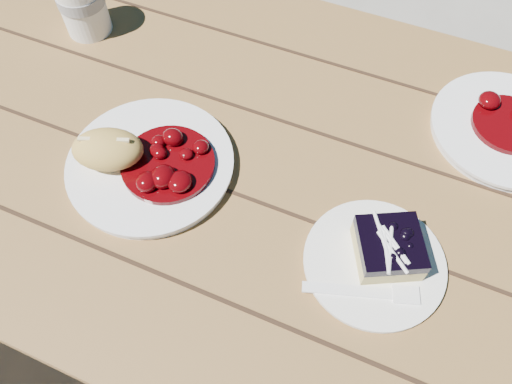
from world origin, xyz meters
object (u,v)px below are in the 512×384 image
at_px(coffee_cup, 83,6).
at_px(second_plate, 506,130).
at_px(dessert_plate, 374,263).
at_px(blueberry_cake, 388,248).
at_px(bread_roll, 108,149).
at_px(main_plate, 151,165).
at_px(picnic_table, 155,168).

distance_m(coffee_cup, second_plate, 0.77).
bearing_deg(dessert_plate, blueberry_cake, 56.31).
bearing_deg(dessert_plate, bread_roll, 179.80).
relative_size(main_plate, coffee_cup, 2.46).
relative_size(bread_roll, blueberry_cake, 0.95).
xyz_separation_m(bread_roll, coffee_cup, (-0.21, 0.26, 0.01)).
xyz_separation_m(picnic_table, blueberry_cake, (0.45, -0.09, 0.19)).
xyz_separation_m(picnic_table, main_plate, (0.07, -0.09, 0.17)).
xyz_separation_m(blueberry_cake, coffee_cup, (-0.64, 0.24, 0.02)).
bearing_deg(coffee_cup, picnic_table, -37.63).
bearing_deg(picnic_table, coffee_cup, 142.37).
bearing_deg(blueberry_cake, picnic_table, 140.89).
height_order(picnic_table, blueberry_cake, blueberry_cake).
distance_m(blueberry_cake, second_plate, 0.32).
relative_size(bread_roll, coffee_cup, 1.05).
height_order(picnic_table, bread_roll, bread_roll).
bearing_deg(second_plate, blueberry_cake, -112.39).
xyz_separation_m(picnic_table, bread_roll, (0.02, -0.11, 0.21)).
distance_m(picnic_table, second_plate, 0.63).
bearing_deg(main_plate, dessert_plate, -3.36).
xyz_separation_m(picnic_table, second_plate, (0.57, 0.20, 0.17)).
bearing_deg(blueberry_cake, dessert_plate, -150.90).
xyz_separation_m(picnic_table, dessert_plate, (0.44, -0.11, 0.17)).
height_order(picnic_table, main_plate, main_plate).
bearing_deg(main_plate, picnic_table, 130.14).
bearing_deg(second_plate, picnic_table, -160.66).
relative_size(bread_roll, second_plate, 0.45).
bearing_deg(second_plate, bread_roll, -150.77).
distance_m(picnic_table, blueberry_cake, 0.50).
height_order(blueberry_cake, second_plate, blueberry_cake).
xyz_separation_m(main_plate, bread_roll, (-0.05, -0.02, 0.04)).
relative_size(dessert_plate, second_plate, 0.80).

